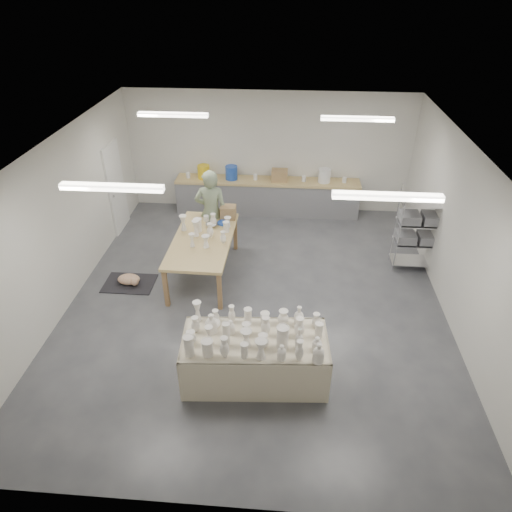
# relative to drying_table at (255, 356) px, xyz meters

# --- Properties ---
(room) EXTENTS (8.00, 8.02, 3.00)m
(room) POSITION_rel_drying_table_xyz_m (-0.24, 2.02, 1.62)
(room) COLOR #424449
(room) RESTS_ON ground
(back_counter) EXTENTS (4.60, 0.60, 1.24)m
(back_counter) POSITION_rel_drying_table_xyz_m (-0.15, 5.61, 0.05)
(back_counter) COLOR tan
(back_counter) RESTS_ON ground
(wire_shelf) EXTENTS (0.88, 0.48, 1.80)m
(wire_shelf) POSITION_rel_drying_table_xyz_m (3.06, 3.33, 0.48)
(wire_shelf) COLOR silver
(wire_shelf) RESTS_ON ground
(drying_table) EXTENTS (2.23, 1.17, 1.14)m
(drying_table) POSITION_rel_drying_table_xyz_m (0.00, 0.00, 0.00)
(drying_table) COLOR olive
(drying_table) RESTS_ON ground
(work_table) EXTENTS (1.18, 2.31, 1.19)m
(work_table) POSITION_rel_drying_table_xyz_m (-1.21, 2.83, 0.42)
(work_table) COLOR tan
(work_table) RESTS_ON ground
(rug) EXTENTS (1.00, 0.70, 0.02)m
(rug) POSITION_rel_drying_table_xyz_m (-2.72, 2.24, -0.43)
(rug) COLOR black
(rug) RESTS_ON ground
(cat) EXTENTS (0.49, 0.38, 0.19)m
(cat) POSITION_rel_drying_table_xyz_m (-2.70, 2.23, -0.32)
(cat) COLOR white
(cat) RESTS_ON rug
(potter) EXTENTS (0.71, 0.48, 1.92)m
(potter) POSITION_rel_drying_table_xyz_m (-1.23, 3.64, 0.52)
(potter) COLOR gray
(potter) RESTS_ON ground
(red_stool) EXTENTS (0.38, 0.38, 0.31)m
(red_stool) POSITION_rel_drying_table_xyz_m (-1.23, 3.91, -0.16)
(red_stool) COLOR red
(red_stool) RESTS_ON ground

